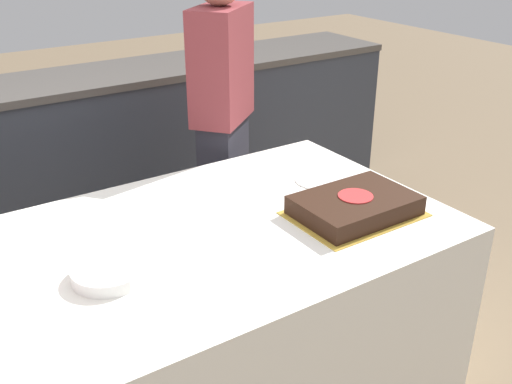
% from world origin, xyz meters
% --- Properties ---
extents(back_counter, '(4.40, 0.58, 0.92)m').
position_xyz_m(back_counter, '(0.00, 1.61, 0.46)').
color(back_counter, '#333842').
rests_on(back_counter, ground_plane).
extents(dining_table, '(1.92, 1.06, 0.73)m').
position_xyz_m(dining_table, '(0.00, 0.00, 0.37)').
color(dining_table, white).
rests_on(dining_table, ground_plane).
extents(cake, '(0.46, 0.33, 0.08)m').
position_xyz_m(cake, '(0.62, -0.18, 0.77)').
color(cake, gold).
rests_on(cake, dining_table).
extents(plate_stack, '(0.22, 0.22, 0.04)m').
position_xyz_m(plate_stack, '(-0.28, -0.09, 0.75)').
color(plate_stack, white).
rests_on(plate_stack, dining_table).
extents(side_plate_near_cake, '(0.20, 0.20, 0.00)m').
position_xyz_m(side_plate_near_cake, '(0.71, 0.13, 0.73)').
color(side_plate_near_cake, white).
rests_on(side_plate_near_cake, dining_table).
extents(person_cutting_cake, '(0.40, 0.38, 1.57)m').
position_xyz_m(person_cutting_cake, '(0.62, 0.75, 0.82)').
color(person_cutting_cake, '#282833').
rests_on(person_cutting_cake, ground_plane).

